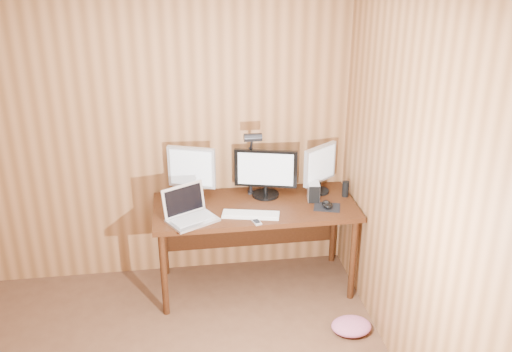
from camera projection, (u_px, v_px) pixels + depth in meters
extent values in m
plane|color=#9A6137|center=(133.00, 136.00, 4.54)|extent=(4.00, 0.00, 4.00)
plane|color=#9A6137|center=(456.00, 245.00, 2.95)|extent=(0.00, 4.00, 4.00)
cube|color=#381A0B|center=(255.00, 207.00, 4.53)|extent=(1.60, 0.70, 0.04)
cube|color=#381A0B|center=(250.00, 219.00, 4.93)|extent=(1.48, 0.02, 0.51)
cylinder|color=#381A0B|center=(164.00, 274.00, 4.31)|extent=(0.05, 0.05, 0.71)
cylinder|color=#381A0B|center=(164.00, 237.00, 4.84)|extent=(0.05, 0.05, 0.71)
cylinder|color=#381A0B|center=(353.00, 260.00, 4.51)|extent=(0.05, 0.05, 0.71)
cylinder|color=#381A0B|center=(333.00, 226.00, 5.04)|extent=(0.05, 0.05, 0.71)
cylinder|color=black|center=(266.00, 195.00, 4.67)|extent=(0.22, 0.22, 0.02)
cylinder|color=black|center=(266.00, 190.00, 4.66)|extent=(0.03, 0.03, 0.06)
cube|color=black|center=(266.00, 168.00, 4.58)|extent=(0.50, 0.16, 0.31)
cube|color=white|center=(266.00, 169.00, 4.57)|extent=(0.43, 0.12, 0.27)
cylinder|color=black|center=(193.00, 197.00, 4.63)|extent=(0.18, 0.18, 0.02)
cylinder|color=black|center=(193.00, 191.00, 4.61)|extent=(0.04, 0.04, 0.08)
cube|color=silver|center=(192.00, 167.00, 4.53)|extent=(0.38, 0.17, 0.34)
cube|color=white|center=(191.00, 168.00, 4.51)|extent=(0.32, 0.12, 0.29)
cylinder|color=black|center=(319.00, 191.00, 4.74)|extent=(0.17, 0.17, 0.02)
cylinder|color=black|center=(319.00, 186.00, 4.72)|extent=(0.03, 0.03, 0.08)
cube|color=silver|center=(320.00, 164.00, 4.64)|extent=(0.31, 0.24, 0.31)
cube|color=white|center=(322.00, 165.00, 4.63)|extent=(0.26, 0.19, 0.27)
cube|color=silver|center=(193.00, 220.00, 4.25)|extent=(0.42, 0.38, 0.02)
cube|color=silver|center=(183.00, 200.00, 4.29)|extent=(0.33, 0.21, 0.23)
cube|color=black|center=(183.00, 200.00, 4.29)|extent=(0.29, 0.18, 0.19)
cube|color=#B2B2B7|center=(192.00, 219.00, 4.25)|extent=(0.33, 0.27, 0.00)
cube|color=white|center=(251.00, 215.00, 4.34)|extent=(0.45, 0.23, 0.02)
cube|color=white|center=(251.00, 213.00, 4.34)|extent=(0.42, 0.20, 0.00)
cube|color=black|center=(327.00, 207.00, 4.48)|extent=(0.24, 0.22, 0.00)
ellipsoid|color=black|center=(327.00, 205.00, 4.47)|extent=(0.10, 0.13, 0.04)
cube|color=silver|center=(313.00, 192.00, 4.58)|extent=(0.11, 0.14, 0.15)
cube|color=black|center=(314.00, 195.00, 4.51)|extent=(0.09, 0.02, 0.14)
cube|color=silver|center=(256.00, 222.00, 4.24)|extent=(0.07, 0.11, 0.01)
cube|color=black|center=(256.00, 221.00, 4.24)|extent=(0.05, 0.07, 0.00)
cylinder|color=black|center=(345.00, 189.00, 4.64)|extent=(0.05, 0.05, 0.13)
cube|color=black|center=(251.00, 194.00, 4.73)|extent=(0.05, 0.06, 0.06)
cylinder|color=black|center=(251.00, 172.00, 4.65)|extent=(0.03, 0.03, 0.39)
sphere|color=black|center=(251.00, 149.00, 4.57)|extent=(0.04, 0.04, 0.04)
cylinder|color=black|center=(252.00, 143.00, 4.49)|extent=(0.02, 0.14, 0.16)
cylinder|color=black|center=(253.00, 137.00, 4.38)|extent=(0.14, 0.06, 0.06)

